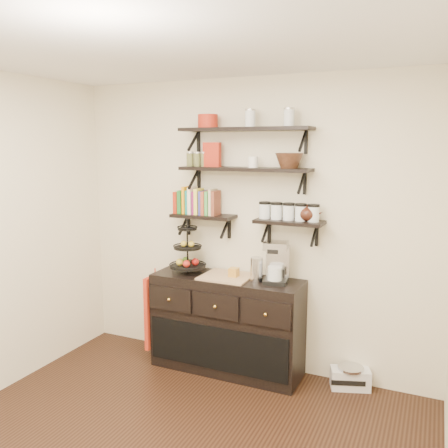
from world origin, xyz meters
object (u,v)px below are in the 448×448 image
Objects in this scene: coffee_maker at (277,263)px; fruit_stand at (188,255)px; radio at (350,378)px; sideboard at (227,324)px.

fruit_stand is at bearing 172.26° from coffee_maker.
fruit_stand reaches higher than coffee_maker.
radio is at bearing 4.36° from fruit_stand.
radio is at bearing 6.09° from sideboard.
coffee_maker is (0.87, 0.02, 0.00)m from fruit_stand.
fruit_stand is 1.36× the size of radio.
fruit_stand is 1.35× the size of coffee_maker.
coffee_maker reaches higher than sideboard.
radio is (0.66, 0.09, -0.98)m from coffee_maker.
radio is (1.12, 0.12, -0.35)m from sideboard.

